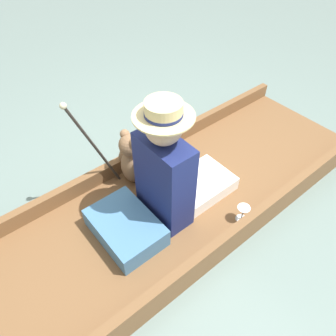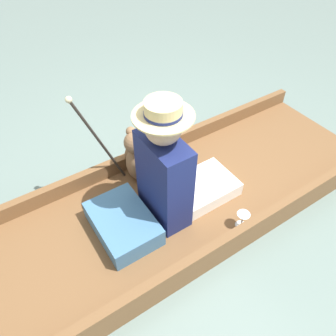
{
  "view_description": "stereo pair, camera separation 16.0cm",
  "coord_description": "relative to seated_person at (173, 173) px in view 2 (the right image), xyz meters",
  "views": [
    {
      "loc": [
        1.19,
        -1.09,
        1.99
      ],
      "look_at": [
        0.05,
        -0.16,
        0.54
      ],
      "focal_mm": 35.0,
      "sensor_mm": 36.0,
      "label": 1
    },
    {
      "loc": [
        1.28,
        -0.96,
        1.99
      ],
      "look_at": [
        0.05,
        -0.16,
        0.54
      ],
      "focal_mm": 35.0,
      "sensor_mm": 36.0,
      "label": 2
    }
  ],
  "objects": [
    {
      "name": "ground_plane",
      "position": [
        -0.05,
        0.11,
        -0.47
      ],
      "size": [
        16.0,
        16.0,
        0.0
      ],
      "primitive_type": "plane",
      "color": "slate"
    },
    {
      "name": "punt_boat",
      "position": [
        -0.05,
        0.11,
        -0.4
      ],
      "size": [
        1.08,
        3.22,
        0.24
      ],
      "color": "brown",
      "rests_on": "ground_plane"
    },
    {
      "name": "seat_cushion",
      "position": [
        -0.02,
        -0.39,
        -0.29
      ],
      "size": [
        0.51,
        0.36,
        0.15
      ],
      "color": "teal",
      "rests_on": "punt_boat"
    },
    {
      "name": "seated_person",
      "position": [
        0.0,
        0.0,
        0.0
      ],
      "size": [
        0.39,
        0.76,
        0.93
      ],
      "rotation": [
        0.0,
        0.0,
        -0.06
      ],
      "color": "white",
      "rests_on": "punt_boat"
    },
    {
      "name": "teddy_bear",
      "position": [
        -0.41,
        -0.05,
        -0.15
      ],
      "size": [
        0.32,
        0.19,
        0.46
      ],
      "color": "#846042",
      "rests_on": "punt_boat"
    },
    {
      "name": "wine_glass",
      "position": [
        0.39,
        0.31,
        -0.27
      ],
      "size": [
        0.09,
        0.09,
        0.13
      ],
      "color": "silver",
      "rests_on": "punt_boat"
    },
    {
      "name": "walking_cane",
      "position": [
        -0.49,
        -0.31,
        0.12
      ],
      "size": [
        0.04,
        0.32,
        0.83
      ],
      "color": "#2D2823",
      "rests_on": "punt_boat"
    }
  ]
}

